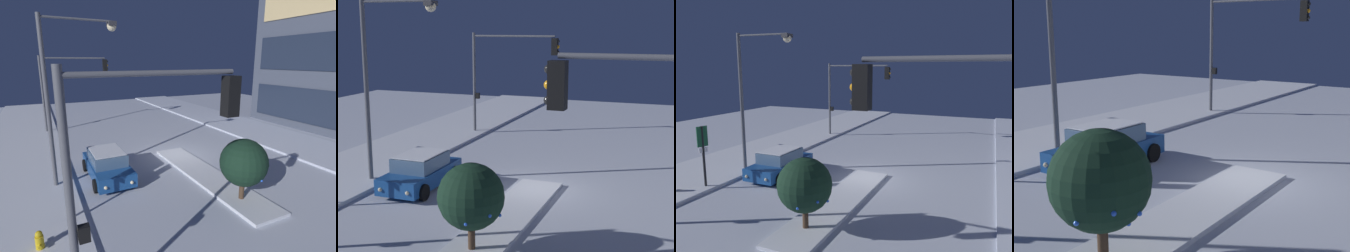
{
  "view_description": "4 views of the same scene",
  "coord_description": "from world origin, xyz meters",
  "views": [
    {
      "loc": [
        14.34,
        -7.54,
        5.95
      ],
      "look_at": [
        0.96,
        -0.99,
        2.28
      ],
      "focal_mm": 28.45,
      "sensor_mm": 36.0,
      "label": 1
    },
    {
      "loc": [
        19.19,
        5.9,
        6.75
      ],
      "look_at": [
        1.61,
        -0.76,
        2.99
      ],
      "focal_mm": 53.59,
      "sensor_mm": 36.0,
      "label": 2
    },
    {
      "loc": [
        16.05,
        5.9,
        5.99
      ],
      "look_at": [
        -0.17,
        -1.47,
        2.81
      ],
      "focal_mm": 34.99,
      "sensor_mm": 36.0,
      "label": 3
    },
    {
      "loc": [
        12.27,
        5.9,
        4.61
      ],
      "look_at": [
        1.39,
        -1.58,
        1.82
      ],
      "focal_mm": 48.3,
      "sensor_mm": 36.0,
      "label": 4
    }
  ],
  "objects": [
    {
      "name": "fire_hydrant",
      "position": [
        5.99,
        -7.99,
        0.36
      ],
      "size": [
        0.48,
        0.26,
        0.75
      ],
      "color": "gold",
      "rests_on": "ground"
    },
    {
      "name": "street_lamp_arched",
      "position": [
        1.37,
        -6.28,
        5.15
      ],
      "size": [
        0.56,
        3.44,
        7.89
      ],
      "rotation": [
        0.0,
        0.0,
        1.63
      ],
      "color": "#565960",
      "rests_on": "ground"
    },
    {
      "name": "car_near",
      "position": [
        1.38,
        -4.7,
        0.71
      ],
      "size": [
        4.33,
        2.03,
        1.49
      ],
      "rotation": [
        0.0,
        0.0,
        0.01
      ],
      "color": "#19478C",
      "rests_on": "ground"
    },
    {
      "name": "ground",
      "position": [
        0.0,
        0.0,
        0.0
      ],
      "size": [
        52.0,
        52.0,
        0.0
      ],
      "primitive_type": "plane",
      "color": "silver"
    },
    {
      "name": "decorated_tree_median",
      "position": [
        6.34,
        -0.08,
        1.78
      ],
      "size": [
        2.07,
        2.02,
        2.8
      ],
      "color": "#473323",
      "rests_on": "ground"
    },
    {
      "name": "median_strip",
      "position": [
        3.62,
        -0.02,
        0.07
      ],
      "size": [
        9.0,
        1.8,
        0.14
      ],
      "primitive_type": "cube",
      "color": "silver",
      "rests_on": "ground"
    },
    {
      "name": "parking_info_sign",
      "position": [
        4.67,
        -6.91,
        2.04
      ],
      "size": [
        0.55,
        0.16,
        3.18
      ],
      "rotation": [
        0.0,
        0.0,
        1.38
      ],
      "color": "black",
      "rests_on": "ground"
    },
    {
      "name": "curb_strip_near",
      "position": [
        0.0,
        -9.0,
        0.07
      ],
      "size": [
        52.0,
        5.2,
        0.14
      ],
      "primitive_type": "cube",
      "color": "silver",
      "rests_on": "ground"
    },
    {
      "name": "traffic_light_corner_near_right",
      "position": [
        9.15,
        -5.55,
        4.05
      ],
      "size": [
        0.32,
        4.29,
        5.9
      ],
      "rotation": [
        0.0,
        0.0,
        1.57
      ],
      "color": "#565960",
      "rests_on": "ground"
    },
    {
      "name": "curb_strip_far",
      "position": [
        0.0,
        9.0,
        0.07
      ],
      "size": [
        52.0,
        5.2,
        0.14
      ],
      "primitive_type": "cube",
      "color": "silver",
      "rests_on": "ground"
    },
    {
      "name": "traffic_light_corner_near_left",
      "position": [
        -9.7,
        -5.07,
        4.41
      ],
      "size": [
        0.32,
        5.6,
        6.35
      ],
      "rotation": [
        0.0,
        0.0,
        1.57
      ],
      "color": "#565960",
      "rests_on": "ground"
    }
  ]
}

